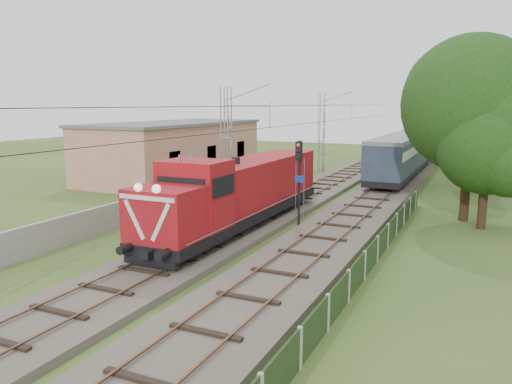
% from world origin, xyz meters
% --- Properties ---
extents(ground, '(140.00, 140.00, 0.00)m').
position_xyz_m(ground, '(0.00, 0.00, 0.00)').
color(ground, '#324A1B').
rests_on(ground, ground).
extents(track_main, '(4.20, 70.00, 0.45)m').
position_xyz_m(track_main, '(0.00, 7.00, 0.18)').
color(track_main, '#6B6054').
rests_on(track_main, ground).
extents(track_side, '(4.20, 80.00, 0.45)m').
position_xyz_m(track_side, '(5.00, 20.00, 0.18)').
color(track_side, '#6B6054').
rests_on(track_side, ground).
extents(catenary, '(3.31, 70.00, 8.00)m').
position_xyz_m(catenary, '(-2.95, 12.00, 4.05)').
color(catenary, gray).
rests_on(catenary, ground).
extents(boundary_wall, '(0.25, 40.00, 1.50)m').
position_xyz_m(boundary_wall, '(-6.50, 12.00, 0.75)').
color(boundary_wall, '#9E9E99').
rests_on(boundary_wall, ground).
extents(station_building, '(8.40, 20.40, 5.22)m').
position_xyz_m(station_building, '(-15.00, 24.00, 2.63)').
color(station_building, tan).
rests_on(station_building, ground).
extents(fence, '(0.12, 32.00, 1.20)m').
position_xyz_m(fence, '(8.00, 3.00, 0.60)').
color(fence, black).
rests_on(fence, ground).
extents(locomotive, '(2.94, 16.80, 4.27)m').
position_xyz_m(locomotive, '(0.00, 7.95, 2.21)').
color(locomotive, black).
rests_on(locomotive, ground).
extents(coach_rake, '(3.00, 112.08, 3.47)m').
position_xyz_m(coach_rake, '(5.00, 77.36, 2.49)').
color(coach_rake, black).
rests_on(coach_rake, ground).
extents(signal_post, '(0.54, 0.42, 4.92)m').
position_xyz_m(signal_post, '(2.62, 10.09, 3.38)').
color(signal_post, black).
rests_on(signal_post, ground).
extents(tree_a, '(5.77, 5.49, 7.48)m').
position_xyz_m(tree_a, '(12.17, 13.96, 4.66)').
color(tree_a, '#3E2419').
rests_on(tree_a, ground).
extents(tree_b, '(8.41, 8.01, 10.90)m').
position_xyz_m(tree_b, '(11.21, 15.66, 6.80)').
color(tree_b, '#3E2419').
rests_on(tree_b, ground).
extents(tree_c, '(7.20, 6.86, 9.33)m').
position_xyz_m(tree_c, '(11.92, 28.84, 5.82)').
color(tree_c, '#3E2419').
rests_on(tree_c, ground).
extents(tree_d, '(7.53, 7.18, 9.77)m').
position_xyz_m(tree_d, '(11.93, 43.50, 6.09)').
color(tree_d, '#3E2419').
rests_on(tree_d, ground).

